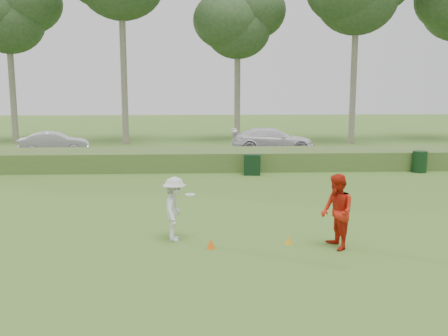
{
  "coord_description": "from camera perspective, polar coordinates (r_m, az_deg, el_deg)",
  "views": [
    {
      "loc": [
        -0.82,
        -12.41,
        3.97
      ],
      "look_at": [
        0.0,
        4.0,
        1.3
      ],
      "focal_mm": 40.0,
      "sensor_mm": 36.0,
      "label": 1
    }
  ],
  "objects": [
    {
      "name": "car_right",
      "position": [
        30.53,
        5.55,
        3.21
      ],
      "size": [
        5.12,
        2.28,
        1.46
      ],
      "primitive_type": "imported",
      "rotation": [
        0.0,
        0.0,
        1.52
      ],
      "color": "white",
      "rests_on": "park_road"
    },
    {
      "name": "utility_cabinet",
      "position": [
        22.76,
        3.23,
        0.37
      ],
      "size": [
        0.79,
        0.54,
        0.94
      ],
      "primitive_type": "cube",
      "rotation": [
        0.0,
        0.0,
        -0.1
      ],
      "color": "black",
      "rests_on": "ground"
    },
    {
      "name": "reed_strip",
      "position": [
        24.68,
        -0.93,
        1.03
      ],
      "size": [
        80.0,
        3.0,
        0.9
      ],
      "primitive_type": "cube",
      "color": "#426428",
      "rests_on": "ground"
    },
    {
      "name": "tree_2",
      "position": [
        39.04,
        -23.51,
        15.85
      ],
      "size": [
        6.5,
        6.5,
        12.0
      ],
      "color": "gray",
      "rests_on": "ground"
    },
    {
      "name": "trash_bin",
      "position": [
        25.18,
        21.44,
        0.67
      ],
      "size": [
        0.85,
        0.85,
        1.0
      ],
      "primitive_type": "cylinder",
      "rotation": [
        0.0,
        0.0,
        -0.34
      ],
      "color": "black",
      "rests_on": "ground"
    },
    {
      "name": "park_road",
      "position": [
        29.68,
        -1.25,
        1.6
      ],
      "size": [
        80.0,
        6.0,
        0.06
      ],
      "primitive_type": "cube",
      "color": "#2D2D2D",
      "rests_on": "ground"
    },
    {
      "name": "ground",
      "position": [
        13.06,
        0.88,
        -8.48
      ],
      "size": [
        120.0,
        120.0,
        0.0
      ],
      "primitive_type": "plane",
      "color": "#3F6B23",
      "rests_on": "ground"
    },
    {
      "name": "cone_orange",
      "position": [
        12.54,
        -1.52,
        -8.65
      ],
      "size": [
        0.22,
        0.22,
        0.24
      ],
      "primitive_type": "cone",
      "color": "#E95C0C",
      "rests_on": "ground"
    },
    {
      "name": "car_mid",
      "position": [
        31.09,
        -18.82,
        2.73
      ],
      "size": [
        4.17,
        2.14,
        1.31
      ],
      "primitive_type": "imported",
      "rotation": [
        0.0,
        0.0,
        1.77
      ],
      "color": "silver",
      "rests_on": "park_road"
    },
    {
      "name": "player_red",
      "position": [
        12.63,
        12.79,
        -4.91
      ],
      "size": [
        0.84,
        1.01,
        1.87
      ],
      "primitive_type": "imported",
      "rotation": [
        0.0,
        0.0,
        -1.41
      ],
      "color": "red",
      "rests_on": "ground"
    },
    {
      "name": "tree_4",
      "position": [
        37.3,
        1.56,
        16.35
      ],
      "size": [
        6.24,
        6.24,
        11.5
      ],
      "color": "gray",
      "rests_on": "ground"
    },
    {
      "name": "player_white",
      "position": [
        13.07,
        -5.66,
        -4.67
      ],
      "size": [
        0.88,
        1.12,
        1.68
      ],
      "rotation": [
        0.0,
        0.0,
        1.51
      ],
      "color": "silver",
      "rests_on": "ground"
    },
    {
      "name": "cone_yellow",
      "position": [
        12.96,
        7.4,
        -8.16
      ],
      "size": [
        0.21,
        0.21,
        0.23
      ],
      "primitive_type": "cone",
      "color": "orange",
      "rests_on": "ground"
    }
  ]
}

